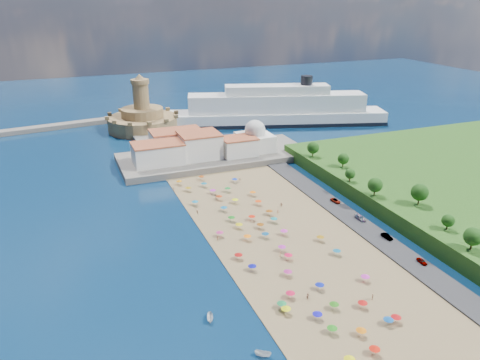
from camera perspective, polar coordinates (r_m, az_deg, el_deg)
name	(u,v)px	position (r m, az deg, el deg)	size (l,w,h in m)	color
ground	(256,229)	(159.07, 1.99, -5.98)	(700.00, 700.00, 0.00)	#071938
terrace	(215,156)	(224.64, -3.09, 2.88)	(90.00, 36.00, 3.00)	#59544C
jetty	(154,142)	(251.80, -10.43, 4.57)	(18.00, 70.00, 2.40)	#59544C
waterfront_buildings	(188,146)	(219.69, -6.41, 4.09)	(57.00, 29.00, 11.00)	silver
domed_building	(255,138)	(227.40, 1.83, 5.11)	(16.00, 16.00, 15.00)	silver
fortress	(143,119)	(278.83, -11.78, 7.31)	(40.00, 40.00, 32.40)	#9C834E
cruise_ship	(277,110)	(286.45, 4.48, 8.47)	(133.06, 57.50, 29.05)	black
beach_parasols	(267,239)	(148.67, 3.35, -7.18)	(32.41, 116.40, 2.20)	gray
beachgoers	(254,224)	(159.59, 1.67, -5.42)	(34.72, 90.98, 1.89)	tan
moored_boats	(234,334)	(113.75, -0.72, -18.31)	(10.16, 19.56, 1.50)	white
parked_cars	(367,222)	(166.00, 15.20, -5.01)	(2.40, 50.59, 1.43)	gray
hillside_trees	(392,189)	(173.66, 18.05, -1.00)	(15.01, 110.34, 7.62)	#382314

